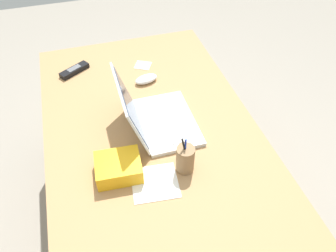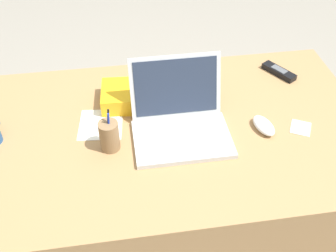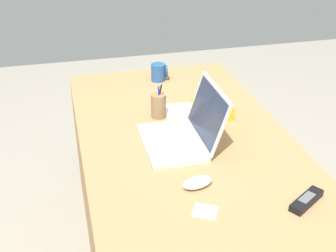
% 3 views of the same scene
% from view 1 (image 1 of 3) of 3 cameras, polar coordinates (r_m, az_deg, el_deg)
% --- Properties ---
extents(ground_plane, '(6.00, 6.00, 0.00)m').
position_cam_1_polar(ground_plane, '(1.98, -1.68, -16.35)').
color(ground_plane, gray).
extents(desk, '(1.56, 0.88, 0.73)m').
position_cam_1_polar(desk, '(1.67, -1.95, -10.40)').
color(desk, '#A87C4F').
rests_on(desk, ground).
extents(laptop, '(0.34, 0.30, 0.24)m').
position_cam_1_polar(laptop, '(1.40, -2.17, 1.52)').
color(laptop, silver).
rests_on(laptop, desk).
extents(computer_mouse, '(0.08, 0.12, 0.03)m').
position_cam_1_polar(computer_mouse, '(1.65, -3.71, 7.93)').
color(computer_mouse, white).
rests_on(computer_mouse, desk).
extents(cordless_phone, '(0.12, 0.15, 0.03)m').
position_cam_1_polar(cordless_phone, '(1.78, -15.54, 9.08)').
color(cordless_phone, black).
rests_on(cordless_phone, desk).
extents(pen_holder, '(0.07, 0.07, 0.16)m').
position_cam_1_polar(pen_holder, '(1.24, 2.93, -5.58)').
color(pen_holder, olive).
rests_on(pen_holder, desk).
extents(snack_bag, '(0.15, 0.17, 0.07)m').
position_cam_1_polar(snack_bag, '(1.25, -8.38, -6.97)').
color(snack_bag, '#F2AD19').
rests_on(snack_bag, desk).
extents(paper_note_near_laptop, '(0.10, 0.10, 0.00)m').
position_cam_1_polar(paper_note_near_laptop, '(1.77, -4.27, 10.20)').
color(paper_note_near_laptop, white).
rests_on(paper_note_near_laptop, desk).
extents(paper_note_left, '(0.17, 0.18, 0.00)m').
position_cam_1_polar(paper_note_left, '(1.24, -2.23, -9.55)').
color(paper_note_left, white).
rests_on(paper_note_left, desk).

